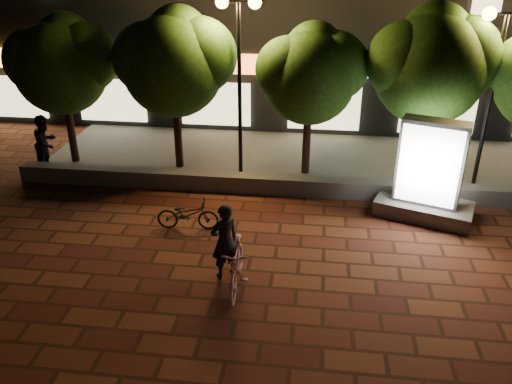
% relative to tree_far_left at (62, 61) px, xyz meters
% --- Properties ---
extents(ground, '(80.00, 80.00, 0.00)m').
position_rel_tree_far_left_xyz_m(ground, '(6.95, -5.46, -3.29)').
color(ground, brown).
rests_on(ground, ground).
extents(retaining_wall, '(16.00, 0.45, 0.50)m').
position_rel_tree_far_left_xyz_m(retaining_wall, '(6.95, -1.46, -3.04)').
color(retaining_wall, slate).
rests_on(retaining_wall, ground).
extents(sidewalk, '(16.00, 5.00, 0.08)m').
position_rel_tree_far_left_xyz_m(sidewalk, '(6.95, 1.04, -3.25)').
color(sidewalk, slate).
rests_on(sidewalk, ground).
extents(tree_far_left, '(3.36, 2.80, 4.63)m').
position_rel_tree_far_left_xyz_m(tree_far_left, '(0.00, 0.00, 0.00)').
color(tree_far_left, black).
rests_on(tree_far_left, sidewalk).
extents(tree_left, '(3.60, 3.00, 4.89)m').
position_rel_tree_far_left_xyz_m(tree_left, '(3.50, 0.00, 0.15)').
color(tree_left, black).
rests_on(tree_left, sidewalk).
extents(tree_mid, '(3.24, 2.70, 4.50)m').
position_rel_tree_far_left_xyz_m(tree_mid, '(7.50, -0.00, -0.08)').
color(tree_mid, black).
rests_on(tree_mid, sidewalk).
extents(tree_right, '(3.72, 3.10, 5.07)m').
position_rel_tree_far_left_xyz_m(tree_right, '(10.80, 0.00, 0.27)').
color(tree_right, black).
rests_on(tree_right, sidewalk).
extents(street_lamp_left, '(1.26, 0.36, 5.18)m').
position_rel_tree_far_left_xyz_m(street_lamp_left, '(5.45, -0.26, 0.74)').
color(street_lamp_left, black).
rests_on(street_lamp_left, sidewalk).
extents(street_lamp_right, '(1.26, 0.36, 4.98)m').
position_rel_tree_far_left_xyz_m(street_lamp_right, '(12.45, -0.26, 0.60)').
color(street_lamp_right, black).
rests_on(street_lamp_right, sidewalk).
extents(ad_kiosk, '(2.70, 1.95, 2.64)m').
position_rel_tree_far_left_xyz_m(ad_kiosk, '(10.65, -2.37, -2.23)').
color(ad_kiosk, slate).
rests_on(ad_kiosk, ground).
extents(scooter_pink, '(0.57, 1.82, 1.08)m').
position_rel_tree_far_left_xyz_m(scooter_pink, '(6.26, -6.10, -2.75)').
color(scooter_pink, '#BC7A93').
rests_on(scooter_pink, ground).
extents(rider, '(0.75, 0.70, 1.72)m').
position_rel_tree_far_left_xyz_m(rider, '(5.94, -5.69, -2.43)').
color(rider, black).
rests_on(rider, ground).
extents(scooter_parked, '(1.59, 0.66, 0.82)m').
position_rel_tree_far_left_xyz_m(scooter_parked, '(4.65, -3.81, -2.88)').
color(scooter_parked, black).
rests_on(scooter_parked, ground).
extents(pedestrian, '(0.80, 0.96, 1.78)m').
position_rel_tree_far_left_xyz_m(pedestrian, '(-0.51, -0.88, -2.32)').
color(pedestrian, black).
rests_on(pedestrian, sidewalk).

